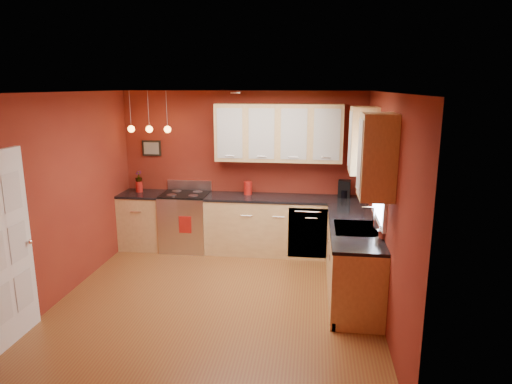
# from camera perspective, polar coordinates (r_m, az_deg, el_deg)

# --- Properties ---
(floor) EXTENTS (4.20, 4.20, 0.00)m
(floor) POSITION_cam_1_polar(r_m,az_deg,el_deg) (6.02, -4.76, -13.28)
(floor) COLOR brown
(floor) RESTS_ON ground
(ceiling) EXTENTS (4.00, 4.20, 0.02)m
(ceiling) POSITION_cam_1_polar(r_m,az_deg,el_deg) (5.39, -5.30, 12.31)
(ceiling) COLOR white
(ceiling) RESTS_ON wall_back
(wall_back) EXTENTS (4.00, 0.02, 2.60)m
(wall_back) POSITION_cam_1_polar(r_m,az_deg,el_deg) (7.58, -1.65, 2.69)
(wall_back) COLOR maroon
(wall_back) RESTS_ON floor
(wall_front) EXTENTS (4.00, 0.02, 2.60)m
(wall_front) POSITION_cam_1_polar(r_m,az_deg,el_deg) (3.64, -12.14, -9.32)
(wall_front) COLOR maroon
(wall_front) RESTS_ON floor
(wall_left) EXTENTS (0.02, 4.20, 2.60)m
(wall_left) POSITION_cam_1_polar(r_m,az_deg,el_deg) (6.29, -23.10, -0.53)
(wall_left) COLOR maroon
(wall_left) RESTS_ON floor
(wall_right) EXTENTS (0.02, 4.20, 2.60)m
(wall_right) POSITION_cam_1_polar(r_m,az_deg,el_deg) (5.50, 15.80, -1.82)
(wall_right) COLOR maroon
(wall_right) RESTS_ON floor
(base_cabinets_back_left) EXTENTS (0.70, 0.60, 0.90)m
(base_cabinets_back_left) POSITION_cam_1_polar(r_m,az_deg,el_deg) (7.92, -13.85, -3.55)
(base_cabinets_back_left) COLOR #E2BC79
(base_cabinets_back_left) RESTS_ON floor
(base_cabinets_back_right) EXTENTS (2.54, 0.60, 0.90)m
(base_cabinets_back_right) POSITION_cam_1_polar(r_m,az_deg,el_deg) (7.42, 3.63, -4.33)
(base_cabinets_back_right) COLOR #E2BC79
(base_cabinets_back_right) RESTS_ON floor
(base_cabinets_right) EXTENTS (0.60, 2.10, 0.90)m
(base_cabinets_right) POSITION_cam_1_polar(r_m,az_deg,el_deg) (6.15, 11.92, -8.34)
(base_cabinets_right) COLOR #E2BC79
(base_cabinets_right) RESTS_ON floor
(counter_back_left) EXTENTS (0.70, 0.62, 0.04)m
(counter_back_left) POSITION_cam_1_polar(r_m,az_deg,el_deg) (7.80, -14.03, -0.24)
(counter_back_left) COLOR black
(counter_back_left) RESTS_ON base_cabinets_back_left
(counter_back_right) EXTENTS (2.54, 0.62, 0.04)m
(counter_back_right) POSITION_cam_1_polar(r_m,az_deg,el_deg) (7.29, 3.68, -0.81)
(counter_back_right) COLOR black
(counter_back_right) RESTS_ON base_cabinets_back_right
(counter_right) EXTENTS (0.62, 2.10, 0.04)m
(counter_right) POSITION_cam_1_polar(r_m,az_deg,el_deg) (6.00, 12.13, -4.16)
(counter_right) COLOR black
(counter_right) RESTS_ON base_cabinets_right
(gas_range) EXTENTS (0.76, 0.64, 1.11)m
(gas_range) POSITION_cam_1_polar(r_m,az_deg,el_deg) (7.68, -8.76, -3.59)
(gas_range) COLOR silver
(gas_range) RESTS_ON floor
(dishwasher_front) EXTENTS (0.60, 0.02, 0.80)m
(dishwasher_front) POSITION_cam_1_polar(r_m,az_deg,el_deg) (7.13, 6.45, -5.12)
(dishwasher_front) COLOR silver
(dishwasher_front) RESTS_ON base_cabinets_back_right
(sink) EXTENTS (0.50, 0.70, 0.33)m
(sink) POSITION_cam_1_polar(r_m,az_deg,el_deg) (5.86, 12.26, -4.63)
(sink) COLOR #949499
(sink) RESTS_ON counter_right
(window) EXTENTS (0.06, 1.02, 1.22)m
(window) POSITION_cam_1_polar(r_m,az_deg,el_deg) (5.71, 15.37, 2.73)
(window) COLOR white
(window) RESTS_ON wall_right
(door_left_wall) EXTENTS (0.12, 0.82, 2.05)m
(door_left_wall) POSITION_cam_1_polar(r_m,az_deg,el_deg) (5.39, -28.93, -6.35)
(door_left_wall) COLOR white
(door_left_wall) RESTS_ON floor
(upper_cabinets_back) EXTENTS (2.00, 0.35, 0.90)m
(upper_cabinets_back) POSITION_cam_1_polar(r_m,az_deg,el_deg) (7.25, 2.83, 7.39)
(upper_cabinets_back) COLOR #E2BC79
(upper_cabinets_back) RESTS_ON wall_back
(upper_cabinets_right) EXTENTS (0.35, 1.95, 0.90)m
(upper_cabinets_right) POSITION_cam_1_polar(r_m,az_deg,el_deg) (5.67, 13.99, 5.43)
(upper_cabinets_right) COLOR #E2BC79
(upper_cabinets_right) RESTS_ON wall_right
(wall_picture) EXTENTS (0.32, 0.03, 0.26)m
(wall_picture) POSITION_cam_1_polar(r_m,az_deg,el_deg) (7.90, -12.91, 5.36)
(wall_picture) COLOR black
(wall_picture) RESTS_ON wall_back
(pendant_lights) EXTENTS (0.71, 0.11, 0.66)m
(pendant_lights) POSITION_cam_1_polar(r_m,az_deg,el_deg) (7.52, -13.20, 7.72)
(pendant_lights) COLOR #949499
(pendant_lights) RESTS_ON ceiling
(red_canister) EXTENTS (0.14, 0.14, 0.21)m
(red_canister) POSITION_cam_1_polar(r_m,az_deg,el_deg) (7.43, -1.02, 0.50)
(red_canister) COLOR #A21711
(red_canister) RESTS_ON counter_back_right
(red_vase) EXTENTS (0.11, 0.11, 0.18)m
(red_vase) POSITION_cam_1_polar(r_m,az_deg,el_deg) (7.86, -14.40, 0.65)
(red_vase) COLOR #A21711
(red_vase) RESTS_ON counter_back_left
(flowers) EXTENTS (0.13, 0.13, 0.20)m
(flowers) POSITION_cam_1_polar(r_m,az_deg,el_deg) (7.83, -14.47, 1.85)
(flowers) COLOR #A21711
(flowers) RESTS_ON red_vase
(coffee_maker) EXTENTS (0.21, 0.20, 0.27)m
(coffee_maker) POSITION_cam_1_polar(r_m,az_deg,el_deg) (7.38, 10.98, 0.31)
(coffee_maker) COLOR black
(coffee_maker) RESTS_ON counter_back_right
(soap_pump) EXTENTS (0.10, 0.10, 0.17)m
(soap_pump) POSITION_cam_1_polar(r_m,az_deg,el_deg) (5.47, 15.25, -4.86)
(soap_pump) COLOR white
(soap_pump) RESTS_ON counter_right
(dish_towel) EXTENTS (0.20, 0.01, 0.27)m
(dish_towel) POSITION_cam_1_polar(r_m,az_deg,el_deg) (7.35, -8.86, -4.06)
(dish_towel) COLOR #A21711
(dish_towel) RESTS_ON gas_range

